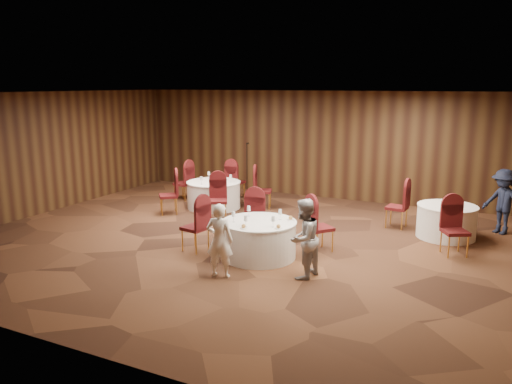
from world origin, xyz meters
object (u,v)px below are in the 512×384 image
at_px(mic_stand, 247,180).
at_px(woman_b, 303,239).
at_px(man_c, 503,202).
at_px(table_left, 214,195).
at_px(table_main, 259,239).
at_px(table_right, 446,221).
at_px(woman_a, 220,240).

relative_size(mic_stand, woman_b, 1.14).
bearing_deg(man_c, table_left, -137.52).
distance_m(table_left, woman_b, 5.53).
bearing_deg(table_main, woman_b, -27.97).
relative_size(mic_stand, man_c, 1.09).
bearing_deg(mic_stand, table_left, -93.32).
xyz_separation_m(table_right, mic_stand, (-6.01, 1.95, 0.11)).
height_order(woman_a, woman_b, woman_b).
height_order(table_left, table_right, same).
xyz_separation_m(table_left, man_c, (7.22, 0.77, 0.38)).
relative_size(table_left, table_right, 1.15).
bearing_deg(woman_a, man_c, -142.26).
relative_size(table_left, mic_stand, 0.91).
bearing_deg(woman_b, table_right, 161.89).
distance_m(table_right, woman_a, 5.46).
bearing_deg(woman_a, table_main, -109.30).
bearing_deg(table_right, man_c, 38.30).
height_order(mic_stand, woman_b, mic_stand).
height_order(table_right, mic_stand, mic_stand).
distance_m(table_left, table_right, 6.12).
height_order(table_main, woman_a, woman_a).
distance_m(table_main, woman_a, 1.29).
bearing_deg(table_right, table_main, -136.89).
height_order(table_left, woman_a, woman_a).
distance_m(table_main, woman_b, 1.37).
relative_size(woman_a, man_c, 0.90).
height_order(table_main, table_right, same).
bearing_deg(table_right, table_left, 179.04).
bearing_deg(mic_stand, woman_b, -54.77).
height_order(table_main, man_c, man_c).
xyz_separation_m(mic_stand, woman_a, (2.60, -6.21, 0.19)).
height_order(mic_stand, man_c, mic_stand).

